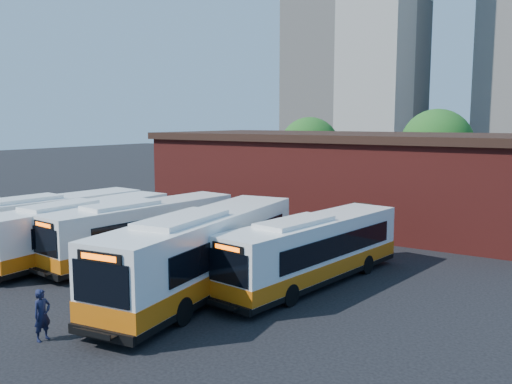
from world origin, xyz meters
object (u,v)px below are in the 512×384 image
Objects in this scene: bus_east at (313,253)px; bus_farwest at (47,225)px; transit_worker at (42,315)px; bus_west at (82,232)px; bus_midwest at (143,232)px; bus_mideast at (203,256)px.

bus_farwest is at bearing -162.56° from bus_east.
transit_worker is (10.71, -7.98, -0.57)m from bus_farwest.
bus_west is (2.91, 0.00, -0.03)m from bus_farwest.
bus_east is 11.60m from transit_worker.
bus_west is 11.17m from transit_worker.
transit_worker is (7.79, -7.99, -0.54)m from bus_west.
bus_farwest is 1.02× the size of bus_east.
bus_west is 0.98× the size of bus_midwest.
bus_farwest is 6.02m from bus_midwest.
bus_midwest is (5.78, 1.68, -0.02)m from bus_farwest.
bus_farwest is 13.37m from transit_worker.
bus_farwest is 15.55m from bus_east.
bus_midwest is 0.88× the size of bus_mideast.
bus_midwest is 6.68× the size of transit_worker.
transit_worker is at bearing -47.22° from bus_west.
transit_worker is at bearing -105.84° from bus_east.
bus_west is 3.33m from bus_midwest.
bus_midwest reaches higher than transit_worker.
transit_worker is (4.92, -9.66, -0.56)m from bus_midwest.
bus_farwest is at bearing -157.33° from bus_midwest.
bus_midwest is at bearing -166.55° from bus_east.
bus_midwest is at bearing 25.18° from transit_worker.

